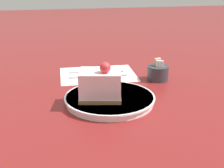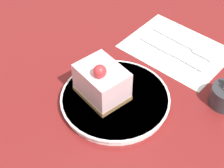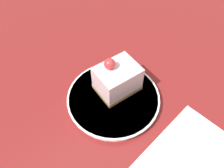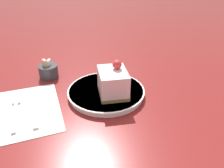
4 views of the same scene
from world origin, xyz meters
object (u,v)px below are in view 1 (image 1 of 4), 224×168
fork (102,71)px  sugar_bowl (158,73)px  plate (110,99)px  cake_slice (100,85)px  knife (93,76)px

fork → sugar_bowl: (0.11, 0.15, 0.02)m
plate → cake_slice: 0.05m
plate → sugar_bowl: bearing=129.0°
plate → fork: (-0.25, 0.02, -0.01)m
cake_slice → sugar_bowl: (-0.15, 0.20, -0.03)m
knife → sugar_bowl: (0.06, 0.18, 0.02)m
cake_slice → fork: bearing=-178.9°
plate → cake_slice: size_ratio=2.00×
cake_slice → knife: size_ratio=0.63×
plate → fork: bearing=174.8°
knife → sugar_bowl: bearing=75.6°
sugar_bowl → fork: bearing=-125.3°
cake_slice → knife: (-0.21, 0.01, -0.05)m
fork → knife: bearing=-32.7°
plate → fork: plate is taller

